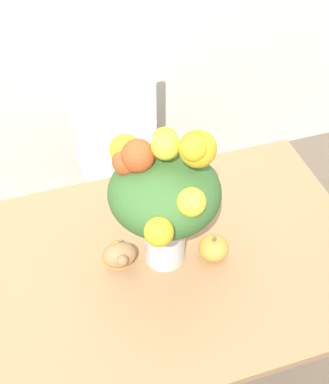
% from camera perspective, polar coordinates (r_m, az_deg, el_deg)
% --- Properties ---
extents(ground_plane, '(12.00, 12.00, 0.00)m').
position_cam_1_polar(ground_plane, '(2.34, -2.05, -18.82)').
color(ground_plane, brown).
extents(dining_table, '(1.50, 0.89, 0.72)m').
position_cam_1_polar(dining_table, '(1.80, -2.57, -9.78)').
color(dining_table, '#9E754C').
rests_on(dining_table, ground_plane).
extents(flower_vase, '(0.33, 0.38, 0.52)m').
position_cam_1_polar(flower_vase, '(1.54, 0.01, -0.22)').
color(flower_vase, silver).
rests_on(flower_vase, dining_table).
extents(pumpkin, '(0.10, 0.10, 0.09)m').
position_cam_1_polar(pumpkin, '(1.73, 5.25, -5.97)').
color(pumpkin, gold).
rests_on(pumpkin, dining_table).
extents(turkey_figurine, '(0.11, 0.15, 0.09)m').
position_cam_1_polar(turkey_figurine, '(1.72, -4.97, -6.31)').
color(turkey_figurine, '#A87A4C').
rests_on(turkey_figurine, dining_table).
extents(dining_chair_near_window, '(0.45, 0.45, 0.90)m').
position_cam_1_polar(dining_chair_near_window, '(2.48, -4.13, 3.64)').
color(dining_chair_near_window, white).
rests_on(dining_chair_near_window, ground_plane).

